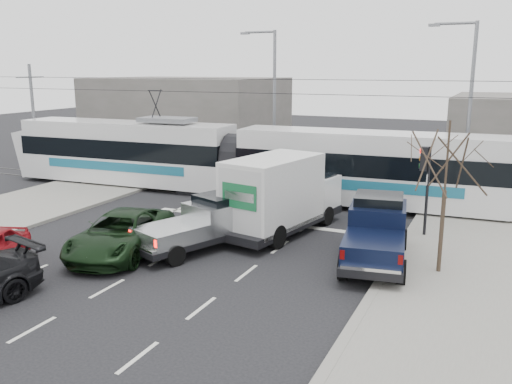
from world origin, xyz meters
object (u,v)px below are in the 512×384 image
at_px(street_lamp_near, 466,101).
at_px(box_truck, 281,195).
at_px(bare_tree, 447,163).
at_px(tram, 236,159).
at_px(green_car, 121,233).
at_px(street_lamp_far, 272,95).
at_px(silver_pickup, 206,223).
at_px(traffic_signal, 425,172).
at_px(navy_pickup, 377,231).

height_order(street_lamp_near, box_truck, street_lamp_near).
relative_size(bare_tree, box_truck, 0.73).
distance_m(bare_tree, tram, 13.93).
distance_m(box_truck, green_car, 6.59).
relative_size(street_lamp_far, tram, 0.33).
relative_size(silver_pickup, green_car, 1.04).
bearing_deg(street_lamp_far, traffic_signal, -41.72).
bearing_deg(street_lamp_near, navy_pickup, -99.92).
distance_m(tram, silver_pickup, 8.97).
xyz_separation_m(bare_tree, traffic_signal, (-1.13, 4.00, -1.05)).
height_order(bare_tree, street_lamp_near, street_lamp_near).
height_order(tram, green_car, tram).
xyz_separation_m(street_lamp_far, navy_pickup, (9.57, -13.02, -3.99)).
bearing_deg(tram, box_truck, -52.08).
distance_m(tram, navy_pickup, 11.77).
height_order(traffic_signal, tram, tram).
bearing_deg(box_truck, tram, 142.26).
distance_m(street_lamp_near, tram, 12.16).
bearing_deg(silver_pickup, green_car, -120.94).
bearing_deg(box_truck, traffic_signal, 29.42).
xyz_separation_m(bare_tree, box_truck, (-6.57, 2.20, -2.17)).
height_order(tram, navy_pickup, tram).
relative_size(bare_tree, green_car, 0.91).
bearing_deg(navy_pickup, bare_tree, -21.24).
bearing_deg(box_truck, street_lamp_far, 125.95).
distance_m(tram, green_car, 10.43).
relative_size(traffic_signal, green_car, 0.66).
xyz_separation_m(tram, box_truck, (4.85, -5.56, -0.34)).
bearing_deg(tram, street_lamp_near, 15.37).
relative_size(traffic_signal, street_lamp_near, 0.40).
height_order(bare_tree, traffic_signal, bare_tree).
relative_size(traffic_signal, street_lamp_far, 0.40).
height_order(bare_tree, navy_pickup, bare_tree).
relative_size(traffic_signal, silver_pickup, 0.63).
height_order(street_lamp_near, silver_pickup, street_lamp_near).
xyz_separation_m(box_truck, green_car, (-4.44, -4.79, -0.86)).
bearing_deg(green_car, bare_tree, 0.16).
relative_size(bare_tree, street_lamp_near, 0.56).
bearing_deg(street_lamp_far, green_car, -87.24).
bearing_deg(box_truck, green_car, -121.61).
distance_m(traffic_signal, silver_pickup, 8.88).
relative_size(tram, box_truck, 3.96).
height_order(bare_tree, box_truck, bare_tree).
distance_m(street_lamp_near, green_car, 18.23).
relative_size(box_truck, navy_pickup, 1.21).
bearing_deg(bare_tree, green_car, -166.77).
xyz_separation_m(street_lamp_near, street_lamp_far, (-11.50, 2.00, 0.00)).
height_order(bare_tree, green_car, bare_tree).
xyz_separation_m(silver_pickup, box_truck, (1.91, 2.86, 0.64)).
distance_m(street_lamp_near, street_lamp_far, 11.67).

